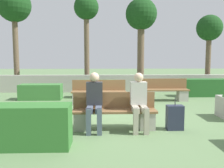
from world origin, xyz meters
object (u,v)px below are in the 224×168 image
at_px(person_seated_woman, 94,99).
at_px(tree_center_right, 141,18).
at_px(bench_left_side, 99,94).
at_px(tree_leftmost, 14,8).
at_px(bench_right_side, 163,92).
at_px(tree_rightmost, 209,31).
at_px(tree_center_left, 86,13).
at_px(suitcase, 175,117).
at_px(person_seated_man, 139,99).
at_px(bench_front, 114,115).

xyz_separation_m(person_seated_woman, tree_center_right, (2.23, 7.64, 3.01)).
xyz_separation_m(bench_left_side, tree_leftmost, (-4.49, 4.44, 3.96)).
relative_size(bench_right_side, tree_rightmost, 0.50).
distance_m(tree_leftmost, tree_center_left, 3.87).
distance_m(tree_center_left, tree_rightmost, 6.45).
xyz_separation_m(suitcase, tree_rightmost, (3.86, 7.28, 2.80)).
distance_m(bench_left_side, tree_center_left, 5.35).
distance_m(bench_left_side, person_seated_man, 3.63).
bearing_deg(person_seated_woman, tree_center_right, 73.72).
distance_m(bench_left_side, bench_right_side, 2.57).
relative_size(bench_right_side, tree_leftmost, 0.37).
relative_size(bench_front, suitcase, 2.55).
relative_size(person_seated_man, tree_center_right, 0.28).
distance_m(person_seated_woman, tree_center_left, 8.04).
bearing_deg(tree_center_left, tree_rightmost, -0.47).
distance_m(bench_front, person_seated_man, 0.72).
height_order(bench_left_side, tree_center_right, tree_center_right).
bearing_deg(suitcase, bench_front, 174.84).
distance_m(person_seated_man, tree_center_left, 8.19).
relative_size(bench_right_side, tree_center_left, 0.40).
height_order(person_seated_woman, tree_center_right, tree_center_right).
distance_m(person_seated_woman, tree_leftmost, 9.74).
distance_m(bench_front, tree_rightmost, 9.31).
bearing_deg(tree_center_right, tree_center_left, -174.03).
relative_size(person_seated_man, tree_rightmost, 0.35).
height_order(bench_right_side, tree_center_right, tree_center_right).
bearing_deg(bench_right_side, tree_center_left, 143.86).
bearing_deg(tree_rightmost, bench_left_side, -146.21).
bearing_deg(person_seated_man, tree_center_right, 81.16).
relative_size(bench_right_side, person_seated_man, 1.45).
bearing_deg(tree_leftmost, person_seated_woman, -60.66).
relative_size(bench_left_side, tree_rightmost, 0.52).
xyz_separation_m(bench_left_side, tree_center_left, (-0.68, 3.87, 3.63)).
bearing_deg(bench_right_side, bench_front, -108.37).
bearing_deg(tree_leftmost, tree_center_left, -8.44).
distance_m(bench_right_side, suitcase, 3.97).
distance_m(bench_front, bench_right_side, 4.33).
relative_size(tree_center_left, tree_center_right, 1.02).
distance_m(bench_left_side, person_seated_woman, 3.49).
distance_m(person_seated_man, person_seated_woman, 1.04).
height_order(bench_right_side, tree_rightmost, tree_rightmost).
xyz_separation_m(person_seated_man, tree_center_left, (-1.67, 7.34, 3.22)).
bearing_deg(bench_left_side, tree_center_right, 62.10).
height_order(bench_front, suitcase, bench_front).
relative_size(person_seated_man, suitcase, 1.72).
xyz_separation_m(bench_front, tree_leftmost, (-4.92, 7.77, 3.96)).
bearing_deg(tree_center_right, bench_front, -103.21).
bearing_deg(tree_rightmost, tree_center_left, 179.53).
xyz_separation_m(bench_front, bench_left_side, (-0.42, 3.33, 0.00)).
xyz_separation_m(person_seated_woman, suitcase, (1.90, 0.01, -0.47)).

